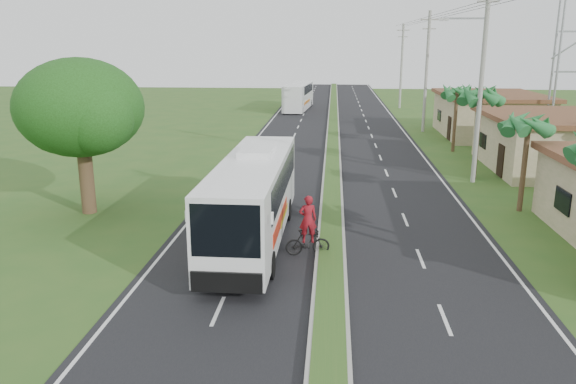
{
  "coord_description": "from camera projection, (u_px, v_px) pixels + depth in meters",
  "views": [
    {
      "loc": [
        -0.01,
        -15.82,
        8.16
      ],
      "look_at": [
        -1.94,
        7.99,
        1.8
      ],
      "focal_mm": 35.0,
      "sensor_mm": 36.0,
      "label": 1
    }
  ],
  "objects": [
    {
      "name": "motorcyclist",
      "position": [
        308.0,
        233.0,
        22.02
      ],
      "size": [
        1.81,
        0.8,
        2.47
      ],
      "rotation": [
        0.0,
        0.0,
        0.18
      ],
      "color": "black",
      "rests_on": "ground"
    },
    {
      "name": "road_asphalt",
      "position": [
        332.0,
        172.0,
        36.59
      ],
      "size": [
        14.0,
        160.0,
        0.02
      ],
      "primitive_type": "cube",
      "color": "black",
      "rests_on": "ground"
    },
    {
      "name": "palm_verge_d",
      "position": [
        457.0,
        92.0,
        42.41
      ],
      "size": [
        2.4,
        2.4,
        5.25
      ],
      "color": "#473321",
      "rests_on": "ground"
    },
    {
      "name": "lane_edge_left",
      "position": [
        231.0,
        170.0,
        37.12
      ],
      "size": [
        0.12,
        160.0,
        0.01
      ],
      "primitive_type": "cube",
      "color": "silver",
      "rests_on": "ground"
    },
    {
      "name": "ground",
      "position": [
        330.0,
        316.0,
        17.33
      ],
      "size": [
        180.0,
        180.0,
        0.0
      ],
      "primitive_type": "plane",
      "color": "#2E551F",
      "rests_on": "ground"
    },
    {
      "name": "shade_tree",
      "position": [
        78.0,
        111.0,
        26.63
      ],
      "size": [
        6.3,
        6.0,
        7.54
      ],
      "color": "#473321",
      "rests_on": "ground"
    },
    {
      "name": "coach_bus_main",
      "position": [
        254.0,
        194.0,
        23.28
      ],
      "size": [
        2.61,
        11.87,
        3.83
      ],
      "rotation": [
        0.0,
        0.0,
        -0.01
      ],
      "color": "white",
      "rests_on": "ground"
    },
    {
      "name": "utility_pole_d",
      "position": [
        402.0,
        65.0,
        71.14
      ],
      "size": [
        1.6,
        0.28,
        10.5
      ],
      "color": "gray",
      "rests_on": "ground"
    },
    {
      "name": "shop_far",
      "position": [
        489.0,
        115.0,
        50.42
      ],
      "size": [
        8.6,
        11.6,
        3.82
      ],
      "color": "tan",
      "rests_on": "ground"
    },
    {
      "name": "lane_edge_right",
      "position": [
        437.0,
        174.0,
        36.08
      ],
      "size": [
        0.12,
        160.0,
        0.01
      ],
      "primitive_type": "cube",
      "color": "silver",
      "rests_on": "ground"
    },
    {
      "name": "median_strip",
      "position": [
        332.0,
        171.0,
        36.57
      ],
      "size": [
        1.2,
        160.0,
        0.18
      ],
      "color": "gray",
      "rests_on": "ground"
    },
    {
      "name": "palm_verge_c",
      "position": [
        481.0,
        95.0,
        33.63
      ],
      "size": [
        2.4,
        2.4,
        5.85
      ],
      "color": "#473321",
      "rests_on": "ground"
    },
    {
      "name": "shop_mid",
      "position": [
        546.0,
        142.0,
        36.96
      ],
      "size": [
        7.6,
        10.6,
        3.67
      ],
      "color": "tan",
      "rests_on": "ground"
    },
    {
      "name": "coach_bus_far",
      "position": [
        298.0,
        95.0,
        70.41
      ],
      "size": [
        3.25,
        11.26,
        3.23
      ],
      "rotation": [
        0.0,
        0.0,
        -0.08
      ],
      "color": "white",
      "rests_on": "ground"
    },
    {
      "name": "palm_verge_b",
      "position": [
        529.0,
        124.0,
        27.04
      ],
      "size": [
        2.4,
        2.4,
        5.05
      ],
      "color": "#473321",
      "rests_on": "ground"
    },
    {
      "name": "utility_pole_b",
      "position": [
        481.0,
        77.0,
        32.4
      ],
      "size": [
        3.2,
        0.28,
        12.0
      ],
      "color": "gray",
      "rests_on": "ground"
    },
    {
      "name": "utility_pole_c",
      "position": [
        427.0,
        71.0,
        51.82
      ],
      "size": [
        1.6,
        0.28,
        11.0
      ],
      "color": "gray",
      "rests_on": "ground"
    }
  ]
}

